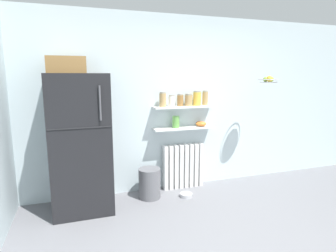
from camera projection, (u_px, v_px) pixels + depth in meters
name	position (u px, v px, depth m)	size (l,w,h in m)	color
ground_plane	(219.00, 237.00, 3.06)	(7.04, 7.04, 0.00)	slate
back_wall	(172.00, 104.00, 4.27)	(7.04, 0.10, 2.60)	silver
refrigerator	(80.00, 140.00, 3.55)	(0.73, 0.71, 1.95)	black
radiator	(183.00, 166.00, 4.36)	(0.64, 0.12, 0.69)	white
wall_shelf_lower	(184.00, 128.00, 4.23)	(0.95, 0.22, 0.03)	white
wall_shelf_upper	(184.00, 107.00, 4.17)	(0.95, 0.22, 0.03)	white
storage_jar_0	(163.00, 99.00, 4.05)	(0.10, 0.10, 0.21)	tan
storage_jar_1	(172.00, 101.00, 4.09)	(0.09, 0.09, 0.17)	silver
storage_jar_2	(180.00, 100.00, 4.13)	(0.09, 0.09, 0.18)	olive
storage_jar_3	(189.00, 100.00, 4.18)	(0.11, 0.11, 0.18)	tan
storage_jar_4	(197.00, 98.00, 4.21)	(0.12, 0.12, 0.22)	yellow
storage_jar_5	(205.00, 98.00, 4.26)	(0.09, 0.09, 0.22)	tan
vase	(176.00, 122.00, 4.17)	(0.10, 0.10, 0.18)	#66A84C
shelf_bowl	(201.00, 124.00, 4.31)	(0.17, 0.17, 0.07)	orange
trash_bin	(150.00, 183.00, 4.00)	(0.31, 0.31, 0.43)	slate
pet_food_bowl	(186.00, 195.00, 4.06)	(0.18, 0.18, 0.05)	#B7B7BC
hanging_fruit_basket	(269.00, 80.00, 4.13)	(0.31, 0.31, 0.10)	#B2B2B7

